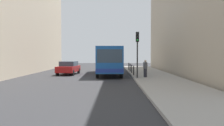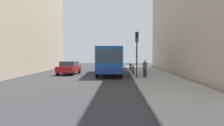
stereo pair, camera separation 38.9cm
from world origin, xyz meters
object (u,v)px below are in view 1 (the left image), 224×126
at_px(bus, 109,59).
at_px(traffic_light, 137,46).
at_px(bollard_farthest, 129,66).
at_px(car_beside_bus, 69,67).
at_px(bollard_far, 130,67).
at_px(pedestrian_near_signal, 145,69).
at_px(bollard_mid, 132,69).
at_px(bollard_near, 134,70).

xyz_separation_m(bus, traffic_light, (2.70, -5.28, 1.28)).
bearing_deg(bollard_farthest, car_beside_bus, -140.60).
xyz_separation_m(bollard_far, pedestrian_near_signal, (0.89, -7.70, 0.31)).
relative_size(bus, bollard_mid, 11.70).
height_order(bollard_mid, bollard_farthest, same).
xyz_separation_m(bollard_mid, pedestrian_near_signal, (0.89, -4.95, 0.31)).
distance_m(car_beside_bus, bollard_farthest, 9.14).
bearing_deg(bus, car_beside_bus, -1.16).
height_order(bollard_farthest, pedestrian_near_signal, pedestrian_near_signal).
xyz_separation_m(traffic_light, bollard_near, (-0.10, 2.74, -2.38)).
height_order(bus, bollard_near, bus).
xyz_separation_m(traffic_light, pedestrian_near_signal, (0.79, 0.54, -2.07)).
bearing_deg(bollard_farthest, bollard_near, -90.00).
bearing_deg(pedestrian_near_signal, bollard_mid, -37.72).
relative_size(car_beside_bus, pedestrian_near_signal, 2.84).
relative_size(bollard_far, bollard_farthest, 1.00).
bearing_deg(bollard_near, bollard_far, 90.00).
bearing_deg(bollard_far, bollard_mid, -90.00).
xyz_separation_m(car_beside_bus, bollard_far, (7.06, 3.05, -0.16)).
bearing_deg(traffic_light, bollard_near, 92.09).
bearing_deg(bollard_farthest, bollard_far, -90.00).
bearing_deg(pedestrian_near_signal, traffic_light, 76.53).
relative_size(bollard_farthest, pedestrian_near_signal, 0.60).
bearing_deg(car_beside_bus, traffic_light, 147.45).
bearing_deg(bollard_far, pedestrian_near_signal, -83.41).
distance_m(bollard_near, bollard_mid, 2.75).
height_order(bollard_far, pedestrian_near_signal, pedestrian_near_signal).
relative_size(bollard_mid, bollard_farthest, 1.00).
relative_size(bollard_near, bollard_far, 1.00).
distance_m(bollard_far, pedestrian_near_signal, 7.76).
relative_size(traffic_light, bollard_farthest, 4.32).
height_order(bus, bollard_far, bus).
distance_m(bus, bollard_farthest, 6.37).
height_order(traffic_light, pedestrian_near_signal, traffic_light).
bearing_deg(bollard_far, bus, -131.29).
bearing_deg(bollard_near, bus, 135.60).
bearing_deg(traffic_light, bollard_farthest, 90.52).
bearing_deg(bus, pedestrian_near_signal, 124.09).
bearing_deg(bus, bollard_far, -133.55).
relative_size(traffic_light, pedestrian_near_signal, 2.59).
height_order(bollard_near, bollard_mid, same).
relative_size(bus, traffic_light, 2.71).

